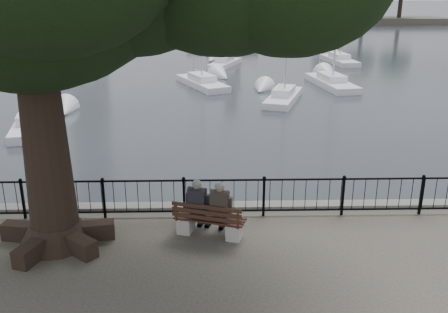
{
  "coord_description": "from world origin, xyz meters",
  "views": [
    {
      "loc": [
        -0.29,
        -8.97,
        5.58
      ],
      "look_at": [
        0.0,
        2.5,
        1.6
      ],
      "focal_mm": 40.0,
      "sensor_mm": 36.0,
      "label": 1
    }
  ],
  "objects_px": {
    "bench": "(209,224)",
    "person_left": "(199,208)",
    "person_right": "(221,210)",
    "lion_monument": "(231,25)"
  },
  "relations": [
    {
      "from": "person_left",
      "to": "lion_monument",
      "type": "distance_m",
      "value": 48.37
    },
    {
      "from": "person_left",
      "to": "person_right",
      "type": "relative_size",
      "value": 1.0
    },
    {
      "from": "person_right",
      "to": "bench",
      "type": "bearing_deg",
      "value": -177.9
    },
    {
      "from": "bench",
      "to": "lion_monument",
      "type": "height_order",
      "value": "lion_monument"
    },
    {
      "from": "person_left",
      "to": "lion_monument",
      "type": "relative_size",
      "value": 0.16
    },
    {
      "from": "bench",
      "to": "person_left",
      "type": "distance_m",
      "value": 0.44
    },
    {
      "from": "bench",
      "to": "person_left",
      "type": "bearing_deg",
      "value": 143.17
    },
    {
      "from": "bench",
      "to": "person_left",
      "type": "xyz_separation_m",
      "value": [
        -0.23,
        0.18,
        0.33
      ]
    },
    {
      "from": "person_left",
      "to": "person_right",
      "type": "distance_m",
      "value": 0.54
    },
    {
      "from": "person_left",
      "to": "person_right",
      "type": "xyz_separation_m",
      "value": [
        0.52,
        -0.16,
        0.0
      ]
    }
  ]
}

